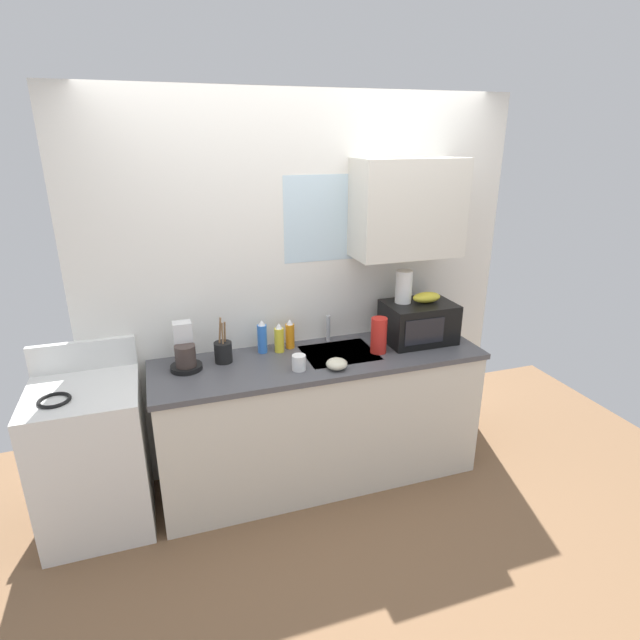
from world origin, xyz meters
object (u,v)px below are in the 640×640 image
dish_soap_bottle_orange (290,335)px  coffee_maker (185,352)px  banana_bunch (427,297)px  dish_soap_bottle_yellow (279,338)px  mug_white (299,363)px  utensil_crock (223,351)px  paper_towel_roll (404,287)px  small_bowl (337,364)px  stove_range (93,457)px  dish_soap_bottle_blue (262,337)px  microwave (418,322)px  cereal_canister (379,335)px

dish_soap_bottle_orange → coffee_maker: bearing=-172.0°
dish_soap_bottle_orange → banana_bunch: bearing=-9.6°
banana_bunch → dish_soap_bottle_yellow: (-1.00, 0.11, -0.21)m
mug_white → utensil_crock: 0.49m
paper_towel_roll → small_bowl: paper_towel_roll is taller
stove_range → banana_bunch: (2.18, 0.05, 0.75)m
mug_white → utensil_crock: bearing=147.8°
mug_white → small_bowl: 0.23m
paper_towel_roll → dish_soap_bottle_yellow: 0.90m
banana_bunch → paper_towel_roll: paper_towel_roll is taller
dish_soap_bottle_orange → mug_white: (-0.04, -0.34, -0.05)m
paper_towel_roll → dish_soap_bottle_orange: size_ratio=1.10×
paper_towel_roll → dish_soap_bottle_blue: paper_towel_roll is taller
paper_towel_roll → mug_white: 0.90m
stove_range → dish_soap_bottle_blue: bearing=9.8°
small_bowl → utensil_crock: bearing=153.2°
dish_soap_bottle_orange → small_bowl: 0.45m
dish_soap_bottle_orange → small_bowl: (0.18, -0.40, -0.06)m
utensil_crock → microwave: bearing=-3.1°
coffee_maker → mug_white: bearing=-21.1°
paper_towel_roll → utensil_crock: (-1.22, 0.02, -0.31)m
dish_soap_bottle_orange → cereal_canister: bearing=-25.9°
dish_soap_bottle_yellow → utensil_crock: 0.37m
stove_range → coffee_maker: bearing=10.2°
dish_soap_bottle_yellow → cereal_canister: size_ratio=0.84×
dish_soap_bottle_orange → utensil_crock: (-0.45, -0.08, -0.02)m
microwave → coffee_maker: coffee_maker is taller
dish_soap_bottle_blue → small_bowl: size_ratio=1.71×
dish_soap_bottle_yellow → cereal_canister: bearing=-19.5°
dish_soap_bottle_blue → small_bowl: dish_soap_bottle_blue is taller
small_bowl → dish_soap_bottle_blue: bearing=133.6°
stove_range → cereal_canister: cereal_canister is taller
stove_range → microwave: size_ratio=2.35×
coffee_maker → utensil_crock: bearing=2.9°
paper_towel_roll → mug_white: (-0.80, -0.24, -0.33)m
paper_towel_roll → dish_soap_bottle_blue: bearing=174.7°
utensil_crock → small_bowl: utensil_crock is taller
cereal_canister → small_bowl: bearing=-156.4°
stove_range → cereal_canister: bearing=-1.7°
mug_white → utensil_crock: (-0.41, 0.26, 0.02)m
utensil_crock → dish_soap_bottle_orange: bearing=10.6°
mug_white → stove_range: bearing=173.3°
paper_towel_roll → coffee_maker: 1.47m
stove_range → microwave: microwave is taller
dish_soap_bottle_yellow → dish_soap_bottle_blue: (-0.11, 0.02, 0.01)m
stove_range → mug_white: (1.22, -0.14, 0.49)m
dish_soap_bottle_yellow → small_bowl: size_ratio=1.51×
dish_soap_bottle_yellow → small_bowl: 0.45m
paper_towel_roll → dish_soap_bottle_blue: (-0.95, 0.09, -0.28)m
coffee_maker → cereal_canister: size_ratio=1.19×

